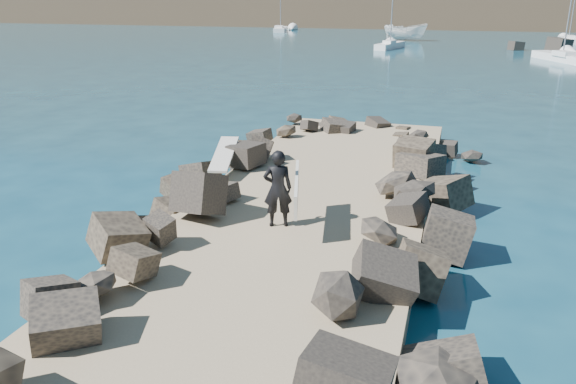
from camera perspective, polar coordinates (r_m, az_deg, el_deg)
name	(u,v)px	position (r m, az deg, el deg)	size (l,w,h in m)	color
ground	(299,236)	(14.13, 1.17, -4.45)	(800.00, 800.00, 0.00)	#0F384C
jetty	(275,259)	(12.27, -1.35, -6.79)	(6.00, 26.00, 0.60)	#8C7759
riprap_left	(165,227)	(13.69, -12.34, -3.46)	(2.60, 22.00, 1.00)	black
riprap_right	(413,258)	(12.15, 12.60, -6.52)	(2.60, 22.00, 1.00)	black
surfboard_resting	(224,158)	(17.19, -6.50, 3.49)	(0.56, 2.26, 0.08)	beige
boat_imported	(405,32)	(78.21, 11.83, 15.62)	(2.14, 5.70, 2.20)	silver
surfer_with_board	(280,189)	(12.85, -0.78, 0.35)	(1.16, 2.21, 1.83)	black
sailboat_e	(280,29)	(96.73, -0.78, 16.21)	(3.52, 8.20, 9.56)	white
sailboat_b	(390,46)	(66.00, 10.32, 14.43)	(2.82, 6.25, 7.47)	white
sailboat_d	(569,40)	(81.10, 26.61, 13.63)	(1.56, 6.56, 7.94)	white
sailboat_c	(563,57)	(57.99, 26.12, 12.17)	(4.64, 7.64, 9.13)	white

